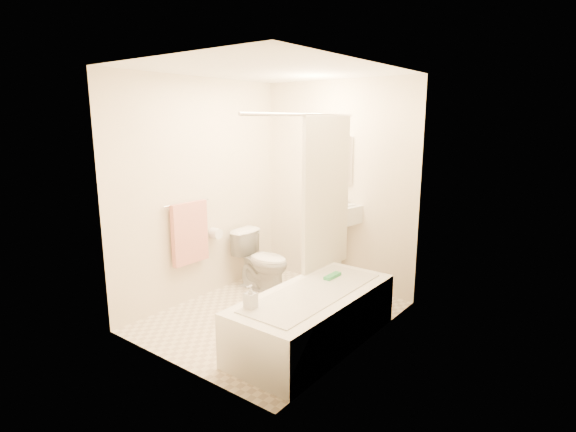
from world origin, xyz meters
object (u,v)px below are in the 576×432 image
Objects in this scene: sink at (333,243)px; toilet at (262,261)px; soap_bottle at (251,297)px; bathtub at (314,317)px; bath_mat at (267,310)px.

toilet is at bearing -131.56° from sink.
bathtub is at bearing 70.58° from soap_bottle.
bath_mat is at bearing -136.21° from toilet.
toilet reaches higher than bath_mat.
bath_mat is at bearing 161.18° from bathtub.
sink is 5.56× the size of soap_bottle.
soap_bottle is (0.55, -0.86, 0.56)m from bath_mat.
bath_mat is (0.45, -0.46, -0.33)m from toilet.
sink is at bearing -50.34° from toilet.
toilet reaches higher than soap_bottle.
bathtub is at bearing -18.82° from bath_mat.
toilet is 0.73m from bath_mat.
bathtub is 3.17× the size of bath_mat.
sink is at bearing 101.47° from soap_bottle.
sink is 1.42m from bathtub.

